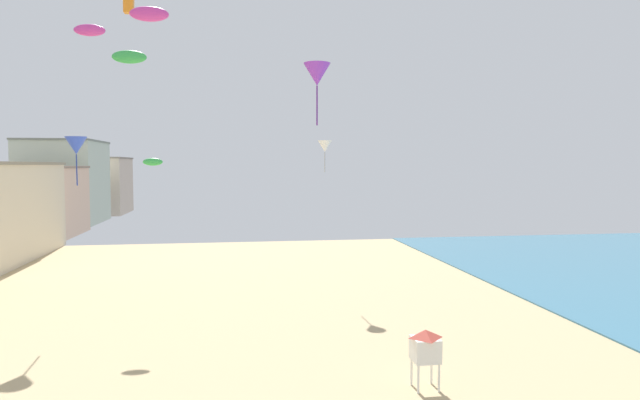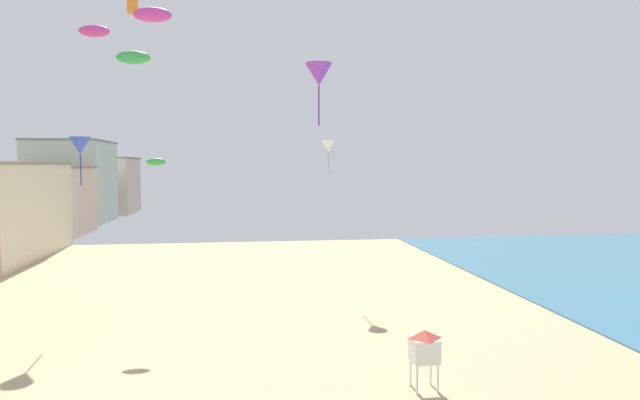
{
  "view_description": "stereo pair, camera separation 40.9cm",
  "coord_description": "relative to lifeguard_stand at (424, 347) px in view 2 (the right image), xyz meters",
  "views": [
    {
      "loc": [
        2.91,
        -9.17,
        9.51
      ],
      "look_at": [
        6.99,
        17.06,
        7.85
      ],
      "focal_mm": 31.31,
      "sensor_mm": 36.0,
      "label": 1
    },
    {
      "loc": [
        3.31,
        -9.23,
        9.51
      ],
      "look_at": [
        6.99,
        17.06,
        7.85
      ],
      "focal_mm": 31.31,
      "sensor_mm": 36.0,
      "label": 2
    }
  ],
  "objects": [
    {
      "name": "boardwalk_hotel_far",
      "position": [
        -35.28,
        56.6,
        2.86
      ],
      "size": [
        13.06,
        14.51,
        9.39
      ],
      "color": "beige",
      "rests_on": "ground"
    },
    {
      "name": "boardwalk_hotel_distant",
      "position": [
        -35.28,
        74.13,
        4.94
      ],
      "size": [
        11.41,
        15.4,
        13.55
      ],
      "color": "#B7C6B2",
      "rests_on": "ground"
    },
    {
      "name": "boardwalk_hotel_furthest",
      "position": [
        -35.28,
        92.36,
        3.69
      ],
      "size": [
        13.19,
        14.29,
        11.04
      ],
      "color": "#C6B29E",
      "rests_on": "ground"
    },
    {
      "name": "lifeguard_stand",
      "position": [
        0.0,
        0.0,
        0.0
      ],
      "size": [
        1.1,
        1.1,
        2.55
      ],
      "rotation": [
        0.0,
        0.0,
        0.33
      ],
      "color": "white",
      "rests_on": "ground"
    },
    {
      "name": "kite_white_delta",
      "position": [
        -0.69,
        22.14,
        9.17
      ],
      "size": [
        1.12,
        1.12,
        2.55
      ],
      "color": "white"
    },
    {
      "name": "kite_purple_delta",
      "position": [
        -3.01,
        10.9,
        13.05
      ],
      "size": [
        1.62,
        1.62,
        3.67
      ],
      "color": "purple"
    },
    {
      "name": "kite_magenta_parafoil",
      "position": [
        -13.27,
        15.74,
        17.44
      ],
      "size": [
        2.49,
        0.69,
        0.97
      ],
      "color": "#DB3D9E"
    },
    {
      "name": "kite_orange_box",
      "position": [
        -15.09,
        18.96,
        18.78
      ],
      "size": [
        0.66,
        0.66,
        1.03
      ],
      "color": "orange"
    },
    {
      "name": "kite_green_parafoil",
      "position": [
        -13.17,
        15.37,
        7.88
      ],
      "size": [
        1.26,
        0.35,
        0.49
      ],
      "color": "green"
    },
    {
      "name": "kite_green_parafoil_2",
      "position": [
        -15.26,
        19.76,
        15.39
      ],
      "size": [
        2.42,
        0.67,
        0.94
      ],
      "color": "green"
    },
    {
      "name": "kite_blue_delta",
      "position": [
        -18.17,
        16.5,
        8.95
      ],
      "size": [
        1.41,
        1.41,
        3.21
      ],
      "color": "blue"
    },
    {
      "name": "kite_magenta_parafoil_2",
      "position": [
        -18.67,
        22.94,
        17.9
      ],
      "size": [
        2.32,
        0.64,
        0.9
      ],
      "color": "#DB3D9E"
    }
  ]
}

